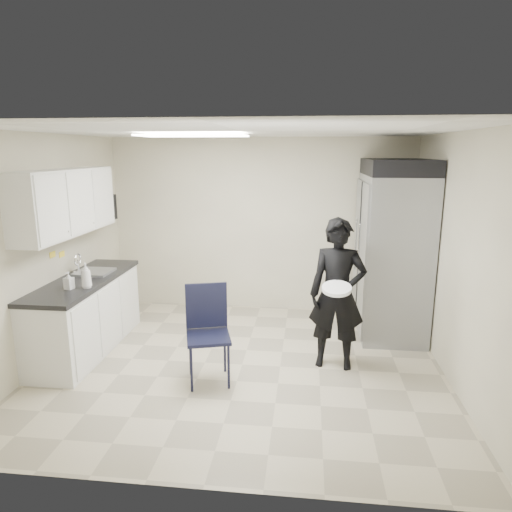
# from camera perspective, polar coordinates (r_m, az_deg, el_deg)

# --- Properties ---
(floor) EXTENTS (4.50, 4.50, 0.00)m
(floor) POSITION_cam_1_polar(r_m,az_deg,el_deg) (5.40, -1.74, -13.41)
(floor) COLOR #B3A88C
(floor) RESTS_ON ground
(ceiling) EXTENTS (4.50, 4.50, 0.00)m
(ceiling) POSITION_cam_1_polar(r_m,az_deg,el_deg) (4.84, -1.96, 15.35)
(ceiling) COLOR white
(ceiling) RESTS_ON back_wall
(back_wall) EXTENTS (4.50, 0.00, 4.50)m
(back_wall) POSITION_cam_1_polar(r_m,az_deg,el_deg) (6.91, 0.56, 3.84)
(back_wall) COLOR beige
(back_wall) RESTS_ON floor
(left_wall) EXTENTS (0.00, 4.00, 4.00)m
(left_wall) POSITION_cam_1_polar(r_m,az_deg,el_deg) (5.73, -24.71, 0.72)
(left_wall) COLOR beige
(left_wall) RESTS_ON floor
(right_wall) EXTENTS (0.00, 4.00, 4.00)m
(right_wall) POSITION_cam_1_polar(r_m,az_deg,el_deg) (5.14, 23.80, -0.48)
(right_wall) COLOR beige
(right_wall) RESTS_ON floor
(ceiling_panel) EXTENTS (1.20, 0.60, 0.02)m
(ceiling_panel) POSITION_cam_1_polar(r_m,az_deg,el_deg) (5.35, -7.89, 14.70)
(ceiling_panel) COLOR white
(ceiling_panel) RESTS_ON ceiling
(lower_counter) EXTENTS (0.60, 1.90, 0.86)m
(lower_counter) POSITION_cam_1_polar(r_m,az_deg,el_deg) (5.98, -20.45, -7.09)
(lower_counter) COLOR silver
(lower_counter) RESTS_ON floor
(countertop) EXTENTS (0.64, 1.95, 0.05)m
(countertop) POSITION_cam_1_polar(r_m,az_deg,el_deg) (5.85, -20.80, -2.89)
(countertop) COLOR black
(countertop) RESTS_ON lower_counter
(sink) EXTENTS (0.42, 0.40, 0.14)m
(sink) POSITION_cam_1_polar(r_m,az_deg,el_deg) (6.06, -19.56, -2.40)
(sink) COLOR gray
(sink) RESTS_ON countertop
(faucet) EXTENTS (0.02, 0.02, 0.24)m
(faucet) POSITION_cam_1_polar(r_m,az_deg,el_deg) (6.11, -21.35, -0.96)
(faucet) COLOR silver
(faucet) RESTS_ON countertop
(upper_cabinets) EXTENTS (0.35, 1.80, 0.75)m
(upper_cabinets) POSITION_cam_1_polar(r_m,az_deg,el_deg) (5.74, -22.68, 6.25)
(upper_cabinets) COLOR silver
(upper_cabinets) RESTS_ON left_wall
(towel_dispenser) EXTENTS (0.22, 0.30, 0.35)m
(towel_dispenser) POSITION_cam_1_polar(r_m,az_deg,el_deg) (6.81, -18.35, 5.77)
(towel_dispenser) COLOR black
(towel_dispenser) RESTS_ON left_wall
(notice_sticker_left) EXTENTS (0.00, 0.12, 0.07)m
(notice_sticker_left) POSITION_cam_1_polar(r_m,az_deg,el_deg) (5.83, -24.08, 0.16)
(notice_sticker_left) COLOR yellow
(notice_sticker_left) RESTS_ON left_wall
(notice_sticker_right) EXTENTS (0.00, 0.12, 0.07)m
(notice_sticker_right) POSITION_cam_1_polar(r_m,az_deg,el_deg) (6.00, -23.10, 0.21)
(notice_sticker_right) COLOR yellow
(notice_sticker_right) RESTS_ON left_wall
(commercial_fridge) EXTENTS (0.80, 1.35, 2.10)m
(commercial_fridge) POSITION_cam_1_polar(r_m,az_deg,el_deg) (6.31, 16.61, 0.09)
(commercial_fridge) COLOR gray
(commercial_fridge) RESTS_ON floor
(fridge_compressor) EXTENTS (0.80, 1.35, 0.20)m
(fridge_compressor) POSITION_cam_1_polar(r_m,az_deg,el_deg) (6.16, 17.31, 10.57)
(fridge_compressor) COLOR black
(fridge_compressor) RESTS_ON commercial_fridge
(folding_chair) EXTENTS (0.55, 0.55, 1.00)m
(folding_chair) POSITION_cam_1_polar(r_m,az_deg,el_deg) (4.86, -5.99, -10.08)
(folding_chair) COLOR black
(folding_chair) RESTS_ON floor
(man_tuxedo) EXTENTS (0.66, 0.48, 1.70)m
(man_tuxedo) POSITION_cam_1_polar(r_m,az_deg,el_deg) (5.15, 10.13, -4.73)
(man_tuxedo) COLOR black
(man_tuxedo) RESTS_ON floor
(bucket_lid) EXTENTS (0.34, 0.34, 0.04)m
(bucket_lid) POSITION_cam_1_polar(r_m,az_deg,el_deg) (4.87, 10.05, -4.03)
(bucket_lid) COLOR silver
(bucket_lid) RESTS_ON man_tuxedo
(soap_bottle_a) EXTENTS (0.15, 0.15, 0.29)m
(soap_bottle_a) POSITION_cam_1_polar(r_m,az_deg,el_deg) (5.40, -20.48, -2.29)
(soap_bottle_a) COLOR white
(soap_bottle_a) RESTS_ON countertop
(soap_bottle_b) EXTENTS (0.11, 0.11, 0.20)m
(soap_bottle_b) POSITION_cam_1_polar(r_m,az_deg,el_deg) (5.44, -22.36, -2.85)
(soap_bottle_b) COLOR #A6A3AE
(soap_bottle_b) RESTS_ON countertop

